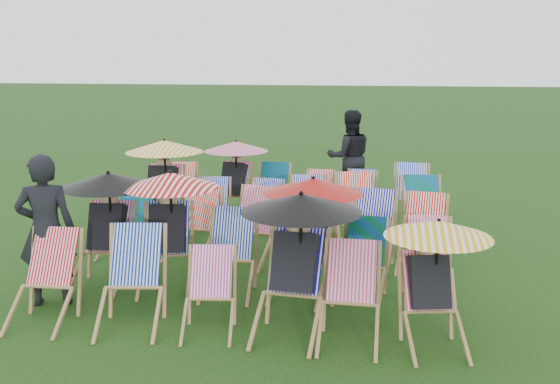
# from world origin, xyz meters

# --- Properties ---
(ground) EXTENTS (100.00, 100.00, 0.00)m
(ground) POSITION_xyz_m (0.00, 0.00, 0.00)
(ground) COLOR black
(ground) RESTS_ON ground
(deckchair_0) EXTENTS (0.65, 0.89, 0.94)m
(deckchair_0) POSITION_xyz_m (-2.10, -2.26, 0.47)
(deckchair_0) COLOR #987647
(deckchair_0) RESTS_ON ground
(deckchair_1) EXTENTS (0.79, 1.00, 1.00)m
(deckchair_1) POSITION_xyz_m (-1.15, -2.21, 0.50)
(deckchair_1) COLOR #987647
(deckchair_1) RESTS_ON ground
(deckchair_2) EXTENTS (0.63, 0.81, 0.82)m
(deckchair_2) POSITION_xyz_m (-0.32, -2.22, 0.41)
(deckchair_2) COLOR #987647
(deckchair_2) RESTS_ON ground
(deckchair_3) EXTENTS (1.21, 1.28, 1.44)m
(deckchair_3) POSITION_xyz_m (0.53, -2.12, 0.76)
(deckchair_3) COLOR #987647
(deckchair_3) RESTS_ON ground
(deckchair_4) EXTENTS (0.64, 0.88, 0.93)m
(deckchair_4) POSITION_xyz_m (1.11, -2.24, 0.47)
(deckchair_4) COLOR #987647
(deckchair_4) RESTS_ON ground
(deckchair_5) EXTENTS (1.04, 1.14, 1.24)m
(deckchair_5) POSITION_xyz_m (1.91, -2.20, 0.65)
(deckchair_5) COLOR #987647
(deckchair_5) RESTS_ON ground
(deckchair_6) EXTENTS (1.16, 1.21, 1.38)m
(deckchair_6) POSITION_xyz_m (-1.95, -1.05, 0.73)
(deckchair_6) COLOR #987647
(deckchair_6) RESTS_ON ground
(deckchair_7) EXTENTS (1.18, 1.28, 1.40)m
(deckchair_7) POSITION_xyz_m (-1.15, -1.04, 0.74)
(deckchair_7) COLOR #987647
(deckchair_7) RESTS_ON ground
(deckchair_8) EXTENTS (0.67, 0.91, 0.96)m
(deckchair_8) POSITION_xyz_m (-0.36, -1.15, 0.48)
(deckchair_8) COLOR #987647
(deckchair_8) RESTS_ON ground
(deckchair_9) EXTENTS (1.17, 1.25, 1.39)m
(deckchair_9) POSITION_xyz_m (0.55, -1.05, 0.73)
(deckchair_9) COLOR #987647
(deckchair_9) RESTS_ON ground
(deckchair_10) EXTENTS (0.70, 0.89, 0.89)m
(deckchair_10) POSITION_xyz_m (1.20, -1.05, 0.44)
(deckchair_10) COLOR #987647
(deckchair_10) RESTS_ON ground
(deckchair_11) EXTENTS (0.61, 0.85, 0.91)m
(deckchair_11) POSITION_xyz_m (1.97, -1.03, 0.45)
(deckchair_11) COLOR #987647
(deckchair_11) RESTS_ON ground
(deckchair_12) EXTENTS (0.73, 0.97, 1.00)m
(deckchair_12) POSITION_xyz_m (-2.12, 0.10, 0.50)
(deckchair_12) COLOR #987647
(deckchair_12) RESTS_ON ground
(deckchair_13) EXTENTS (0.77, 0.97, 0.94)m
(deckchair_13) POSITION_xyz_m (-1.18, 0.12, 0.47)
(deckchair_13) COLOR #987647
(deckchair_13) RESTS_ON ground
(deckchair_14) EXTENTS (0.82, 1.02, 0.98)m
(deckchair_14) POSITION_xyz_m (-0.34, 0.02, 0.49)
(deckchair_14) COLOR #987647
(deckchair_14) RESTS_ON ground
(deckchair_15) EXTENTS (0.80, 1.01, 1.00)m
(deckchair_15) POSITION_xyz_m (0.36, 0.10, 0.50)
(deckchair_15) COLOR #987647
(deckchair_15) RESTS_ON ground
(deckchair_16) EXTENTS (0.79, 0.99, 0.98)m
(deckchair_16) POSITION_xyz_m (1.28, 0.07, 0.49)
(deckchair_16) COLOR #987647
(deckchair_16) RESTS_ON ground
(deckchair_17) EXTENTS (0.76, 0.97, 0.95)m
(deckchair_17) POSITION_xyz_m (1.97, 0.08, 0.48)
(deckchair_17) COLOR #987647
(deckchair_17) RESTS_ON ground
(deckchair_18) EXTENTS (1.23, 1.28, 1.46)m
(deckchair_18) POSITION_xyz_m (-2.05, 1.32, 0.77)
(deckchair_18) COLOR #987647
(deckchair_18) RESTS_ON ground
(deckchair_19) EXTENTS (0.64, 0.85, 0.87)m
(deckchair_19) POSITION_xyz_m (-1.19, 1.19, 0.43)
(deckchair_19) COLOR #987647
(deckchair_19) RESTS_ON ground
(deckchair_20) EXTENTS (0.68, 0.87, 0.87)m
(deckchair_20) POSITION_xyz_m (-0.39, 1.16, 0.44)
(deckchair_20) COLOR #987647
(deckchair_20) RESTS_ON ground
(deckchair_21) EXTENTS (0.62, 0.86, 0.92)m
(deckchair_21) POSITION_xyz_m (0.28, 1.27, 0.46)
(deckchair_21) COLOR #987647
(deckchair_21) RESTS_ON ground
(deckchair_22) EXTENTS (0.78, 0.99, 0.99)m
(deckchair_22) POSITION_xyz_m (1.08, 1.24, 0.50)
(deckchair_22) COLOR #987647
(deckchair_22) RESTS_ON ground
(deckchair_23) EXTENTS (0.78, 0.99, 0.99)m
(deckchair_23) POSITION_xyz_m (2.10, 1.16, 0.49)
(deckchair_23) COLOR #987647
(deckchair_23) RESTS_ON ground
(deckchair_24) EXTENTS (0.66, 0.87, 0.89)m
(deckchair_24) POSITION_xyz_m (-2.07, 2.33, 0.45)
(deckchair_24) COLOR #987647
(deckchair_24) RESTS_ON ground
(deckchair_25) EXTENTS (1.11, 1.19, 1.32)m
(deckchair_25) POSITION_xyz_m (-1.13, 2.37, 0.70)
(deckchair_25) COLOR #987647
(deckchair_25) RESTS_ON ground
(deckchair_26) EXTENTS (0.62, 0.86, 0.92)m
(deckchair_26) POSITION_xyz_m (-0.42, 2.36, 0.46)
(deckchair_26) COLOR #987647
(deckchair_26) RESTS_ON ground
(deckchair_27) EXTENTS (0.63, 0.81, 0.83)m
(deckchair_27) POSITION_xyz_m (0.36, 2.33, 0.41)
(deckchair_27) COLOR #987647
(deckchair_27) RESTS_ON ground
(deckchair_28) EXTENTS (0.61, 0.81, 0.84)m
(deckchair_28) POSITION_xyz_m (1.10, 2.34, 0.42)
(deckchair_28) COLOR #987647
(deckchair_28) RESTS_ON ground
(deckchair_29) EXTENTS (0.68, 0.92, 0.97)m
(deckchair_29) POSITION_xyz_m (1.94, 2.34, 0.49)
(deckchair_29) COLOR #987647
(deckchair_29) RESTS_ON ground
(person_left) EXTENTS (0.73, 0.60, 1.74)m
(person_left) POSITION_xyz_m (-2.30, -1.78, 0.87)
(person_left) COLOR black
(person_left) RESTS_ON ground
(person_rear) EXTENTS (1.00, 0.86, 1.78)m
(person_rear) POSITION_xyz_m (0.85, 3.71, 0.89)
(person_rear) COLOR black
(person_rear) RESTS_ON ground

